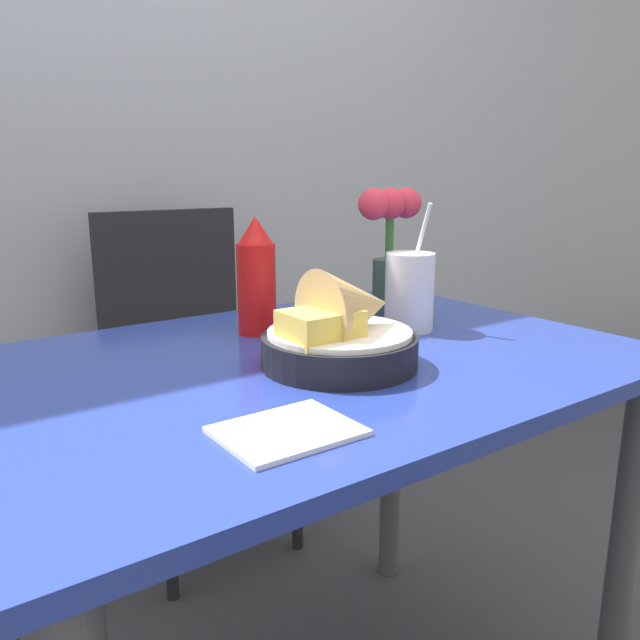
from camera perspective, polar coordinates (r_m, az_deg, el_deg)
wall_window at (r=1.92m, az=-20.70°, el=21.56°), size 7.00×0.06×2.60m
dining_table at (r=1.00m, az=-0.63°, el=-9.78°), size 1.00×0.71×0.73m
chair_far_window at (r=1.74m, az=-12.25°, el=-2.51°), size 0.40×0.40×0.90m
food_basket at (r=0.90m, az=2.13°, el=-1.04°), size 0.23×0.23×0.15m
ketchup_bottle at (r=1.08m, az=-5.86°, el=3.86°), size 0.07×0.07×0.20m
drink_cup at (r=1.11m, az=8.17°, el=2.37°), size 0.09×0.09×0.22m
flower_vase at (r=1.23m, az=6.37°, el=7.54°), size 0.14×0.06×0.25m
napkin at (r=0.68m, az=-3.03°, el=-10.10°), size 0.14×0.12×0.01m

